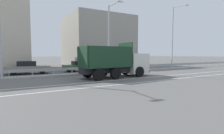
{
  "coord_description": "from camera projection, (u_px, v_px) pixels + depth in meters",
  "views": [
    {
      "loc": [
        -10.06,
        -16.69,
        2.29
      ],
      "look_at": [
        -0.57,
        0.01,
        0.88
      ],
      "focal_mm": 28.0,
      "sensor_mm": 36.0,
      "label": 1
    }
  ],
  "objects": [
    {
      "name": "median_island",
      "position": [
        109.0,
        72.0,
        21.16
      ],
      "size": [
        30.25,
        1.1,
        0.18
      ],
      "primitive_type": "cube",
      "color": "gray",
      "rests_on": "ground_plane"
    },
    {
      "name": "parked_car_3",
      "position": [
        81.0,
        66.0,
        23.43
      ],
      "size": [
        4.85,
        2.02,
        1.38
      ],
      "rotation": [
        0.0,
        0.0,
        -1.53
      ],
      "color": "#335B33",
      "rests_on": "ground_plane"
    },
    {
      "name": "ground_plane",
      "position": [
        116.0,
        75.0,
        19.59
      ],
      "size": [
        320.0,
        320.0,
        0.0
      ],
      "primitive_type": "plane",
      "color": "#605E5B"
    },
    {
      "name": "dump_truck",
      "position": [
        122.0,
        64.0,
        17.81
      ],
      "size": [
        7.38,
        2.99,
        3.46
      ],
      "rotation": [
        0.0,
        0.0,
        -1.51
      ],
      "color": "silver",
      "rests_on": "ground_plane"
    },
    {
      "name": "background_building_1",
      "position": [
        97.0,
        42.0,
        35.86
      ],
      "size": [
        11.78,
        12.16,
        9.68
      ],
      "primitive_type": "cube",
      "color": "gray",
      "rests_on": "ground_plane"
    },
    {
      "name": "street_lamp_3",
      "position": [
        173.0,
        35.0,
        26.15
      ],
      "size": [
        0.72,
        2.39,
        9.35
      ],
      "color": "#ADADB2",
      "rests_on": "ground_plane"
    },
    {
      "name": "lane_strip_1",
      "position": [
        139.0,
        83.0,
        14.09
      ],
      "size": [
        55.0,
        0.16,
        0.01
      ],
      "primitive_type": "cube",
      "color": "silver",
      "rests_on": "ground_plane"
    },
    {
      "name": "median_guardrail",
      "position": [
        104.0,
        68.0,
        22.16
      ],
      "size": [
        55.0,
        0.09,
        0.78
      ],
      "color": "#9EA0A5",
      "rests_on": "ground_plane"
    },
    {
      "name": "street_lamp_2",
      "position": [
        110.0,
        35.0,
        20.62
      ],
      "size": [
        0.7,
        2.71,
        8.08
      ],
      "color": "#ADADB2",
      "rests_on": "ground_plane"
    },
    {
      "name": "lane_strip_0",
      "position": [
        125.0,
        79.0,
        15.85
      ],
      "size": [
        55.0,
        0.16,
        0.01
      ],
      "primitive_type": "cube",
      "color": "silver",
      "rests_on": "ground_plane"
    },
    {
      "name": "median_road_sign",
      "position": [
        123.0,
        63.0,
        22.08
      ],
      "size": [
        0.68,
        0.16,
        2.3
      ],
      "color": "white",
      "rests_on": "ground_plane"
    },
    {
      "name": "parked_car_2",
      "position": [
        28.0,
        68.0,
        20.04
      ],
      "size": [
        4.8,
        2.19,
        1.51
      ],
      "rotation": [
        0.0,
        0.0,
        -1.65
      ],
      "color": "gray",
      "rests_on": "ground_plane"
    }
  ]
}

